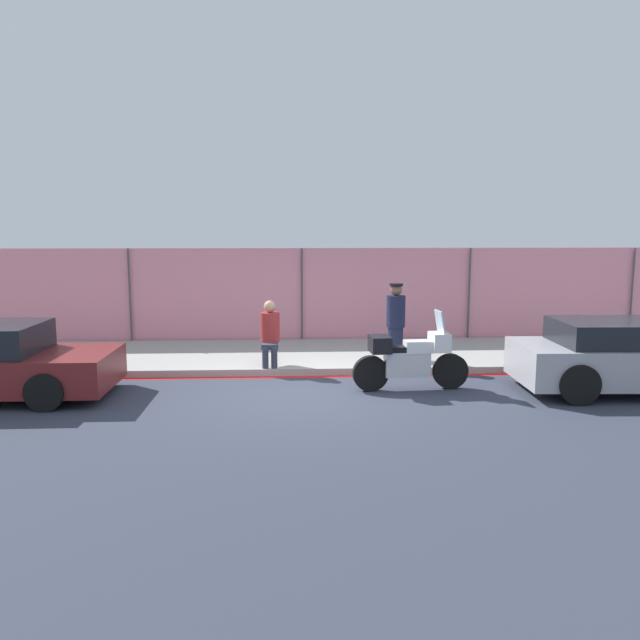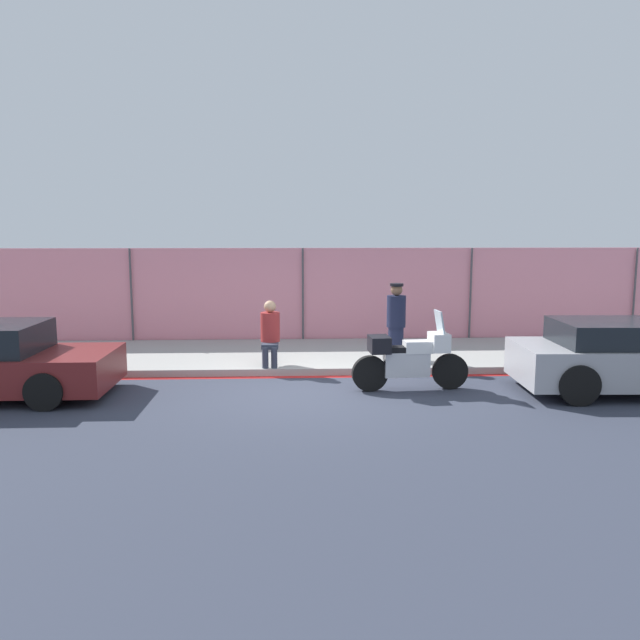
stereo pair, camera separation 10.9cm
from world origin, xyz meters
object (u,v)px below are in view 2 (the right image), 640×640
Objects in this scene: officer_standing at (396,320)px; person_seated_on_curb at (270,330)px; parked_car_far_background at (626,358)px; motorcycle at (409,358)px.

officer_standing is 2.80m from person_seated_on_curb.
person_seated_on_curb reaches higher than parked_car_far_background.
officer_standing is (0.11, 2.22, 0.38)m from motorcycle.
parked_car_far_background is at bearing -34.00° from officer_standing.
motorcycle is 0.54× the size of parked_car_far_background.
officer_standing is at bearing 148.38° from parked_car_far_background.
motorcycle reaches higher than parked_car_far_background.
officer_standing reaches higher than person_seated_on_curb.
officer_standing is 4.60m from parked_car_far_background.
person_seated_on_curb is (-2.75, -0.55, -0.10)m from officer_standing.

